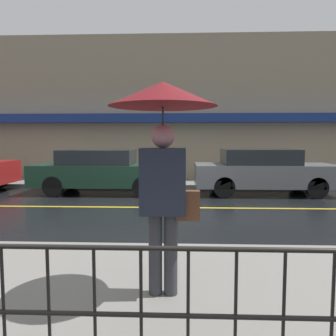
# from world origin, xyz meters

# --- Properties ---
(ground_plane) EXTENTS (80.00, 80.00, 0.00)m
(ground_plane) POSITION_xyz_m (0.00, 0.00, 0.00)
(ground_plane) COLOR black
(sidewalk_near) EXTENTS (28.00, 3.03, 0.13)m
(sidewalk_near) POSITION_xyz_m (0.00, -4.83, 0.06)
(sidewalk_near) COLOR gray
(sidewalk_near) RESTS_ON ground_plane
(sidewalk_far) EXTENTS (28.00, 1.85, 0.13)m
(sidewalk_far) POSITION_xyz_m (0.00, 4.24, 0.06)
(sidewalk_far) COLOR gray
(sidewalk_far) RESTS_ON ground_plane
(lane_marking) EXTENTS (25.20, 0.12, 0.01)m
(lane_marking) POSITION_xyz_m (0.00, 0.00, 0.00)
(lane_marking) COLOR gold
(lane_marking) RESTS_ON ground_plane
(building_storefront) EXTENTS (28.00, 0.85, 5.98)m
(building_storefront) POSITION_xyz_m (0.00, 5.29, 2.97)
(building_storefront) COLOR gray
(building_storefront) RESTS_ON ground_plane
(railing_foreground) EXTENTS (12.00, 0.04, 0.88)m
(railing_foreground) POSITION_xyz_m (0.00, -6.10, 0.68)
(railing_foreground) COLOR black
(railing_foreground) RESTS_ON sidewalk_near
(pedestrian) EXTENTS (1.08, 1.08, 2.17)m
(pedestrian) POSITION_xyz_m (0.42, -4.98, 1.85)
(pedestrian) COLOR #333338
(pedestrian) RESTS_ON sidewalk_near
(car_dark_green) EXTENTS (4.42, 1.77, 1.42)m
(car_dark_green) POSITION_xyz_m (-1.97, 2.25, 0.73)
(car_dark_green) COLOR #193828
(car_dark_green) RESTS_ON ground_plane
(car_grey) EXTENTS (4.39, 1.73, 1.44)m
(car_grey) POSITION_xyz_m (3.21, 2.25, 0.74)
(car_grey) COLOR slate
(car_grey) RESTS_ON ground_plane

